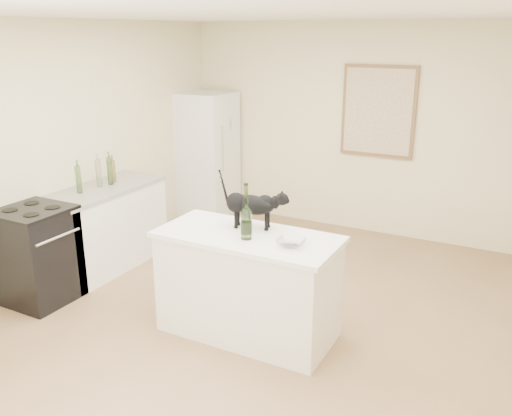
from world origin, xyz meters
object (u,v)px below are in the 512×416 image
(stove, at_px, (38,256))
(black_cat, at_px, (251,207))
(wine_bottle, at_px, (246,215))
(fridge, at_px, (207,155))
(glass_bowl, at_px, (291,243))

(stove, xyz_separation_m, black_cat, (2.00, 0.56, 0.63))
(wine_bottle, bearing_deg, fridge, 128.35)
(black_cat, bearing_deg, glass_bowl, -40.64)
(black_cat, distance_m, wine_bottle, 0.26)
(fridge, distance_m, wine_bottle, 3.37)
(stove, xyz_separation_m, glass_bowl, (2.47, 0.33, 0.48))
(stove, distance_m, glass_bowl, 2.53)
(black_cat, bearing_deg, stove, -179.56)
(fridge, xyz_separation_m, black_cat, (2.00, -2.39, 0.23))
(glass_bowl, bearing_deg, wine_bottle, -176.97)
(stove, height_order, glass_bowl, glass_bowl)
(fridge, distance_m, glass_bowl, 3.60)
(stove, bearing_deg, glass_bowl, 7.68)
(fridge, relative_size, black_cat, 3.28)
(fridge, bearing_deg, wine_bottle, -51.65)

